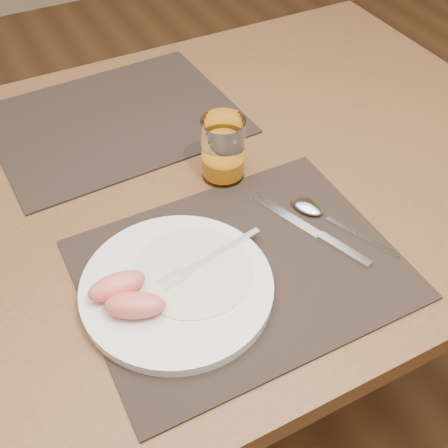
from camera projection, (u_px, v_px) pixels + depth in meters
ground at (191, 396)px, 1.49m from camera, size 5.00×5.00×0.00m
table at (175, 219)px, 1.01m from camera, size 1.40×0.90×0.75m
placemat_near at (241, 269)px, 0.82m from camera, size 0.45×0.35×0.00m
placemat_far at (115, 120)px, 1.08m from camera, size 0.47×0.37×0.00m
plate at (177, 287)px, 0.78m from camera, size 0.27×0.27×0.02m
plate_dressing at (193, 271)px, 0.79m from camera, size 0.17×0.17×0.00m
fork at (203, 262)px, 0.80m from camera, size 0.17×0.05×0.00m
knife at (319, 235)px, 0.86m from camera, size 0.09×0.21×0.01m
spoon at (315, 210)px, 0.89m from camera, size 0.09×0.18×0.01m
juice_glass at (223, 151)px, 0.93m from camera, size 0.07×0.07×0.11m
grapefruit_wedges at (126, 295)px, 0.74m from camera, size 0.10×0.10×0.03m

